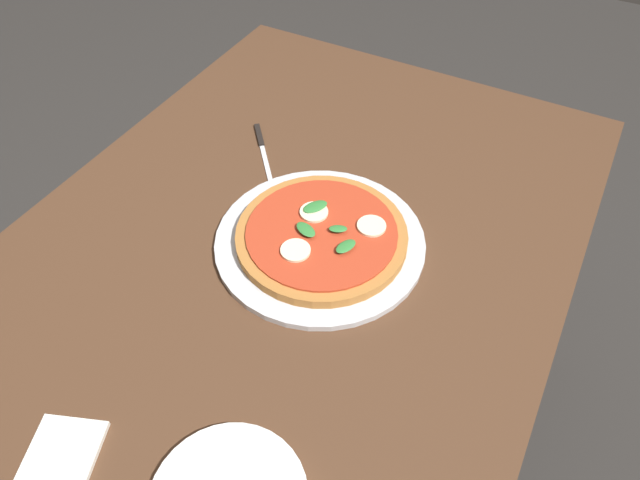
{
  "coord_description": "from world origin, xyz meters",
  "views": [
    {
      "loc": [
        0.52,
        0.37,
        1.45
      ],
      "look_at": [
        -0.08,
        0.05,
        0.71
      ],
      "focal_mm": 32.68,
      "sensor_mm": 36.0,
      "label": 1
    }
  ],
  "objects": [
    {
      "name": "ground_plane",
      "position": [
        0.0,
        0.0,
        0.0
      ],
      "size": [
        6.0,
        6.0,
        0.0
      ],
      "primitive_type": "plane",
      "color": "#2D2B28"
    },
    {
      "name": "dining_table",
      "position": [
        0.0,
        0.0,
        0.61
      ],
      "size": [
        1.39,
        0.91,
        0.7
      ],
      "color": "#4C301E",
      "rests_on": "ground_plane"
    },
    {
      "name": "serving_tray",
      "position": [
        -0.08,
        0.05,
        0.71
      ],
      "size": [
        0.36,
        0.36,
        0.01
      ],
      "primitive_type": "cylinder",
      "color": "silver",
      "rests_on": "dining_table"
    },
    {
      "name": "pizza",
      "position": [
        -0.08,
        0.05,
        0.73
      ],
      "size": [
        0.29,
        0.29,
        0.03
      ],
      "color": "#B27033",
      "rests_on": "serving_tray"
    },
    {
      "name": "napkin",
      "position": [
        0.42,
        -0.06,
        0.71
      ],
      "size": [
        0.15,
        0.13,
        0.01
      ],
      "primitive_type": "cube",
      "rotation": [
        0.0,
        0.0,
        0.37
      ],
      "color": "white",
      "rests_on": "dining_table"
    },
    {
      "name": "knife",
      "position": [
        -0.26,
        -0.18,
        0.71
      ],
      "size": [
        0.14,
        0.13,
        0.01
      ],
      "color": "black",
      "rests_on": "dining_table"
    }
  ]
}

